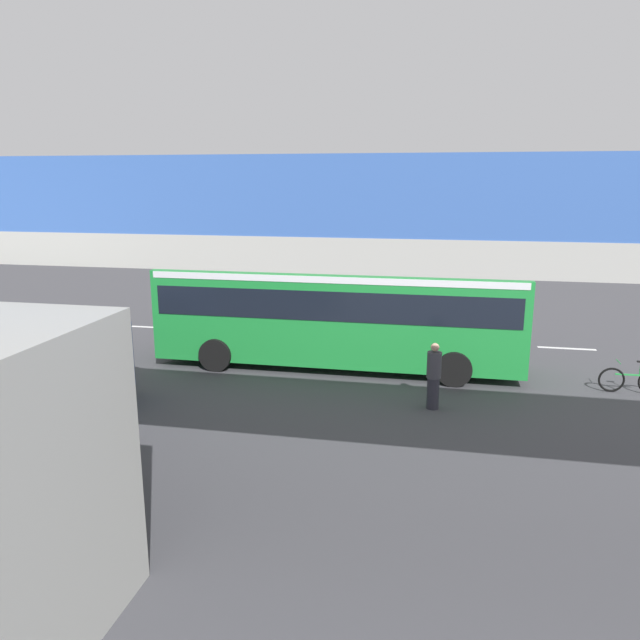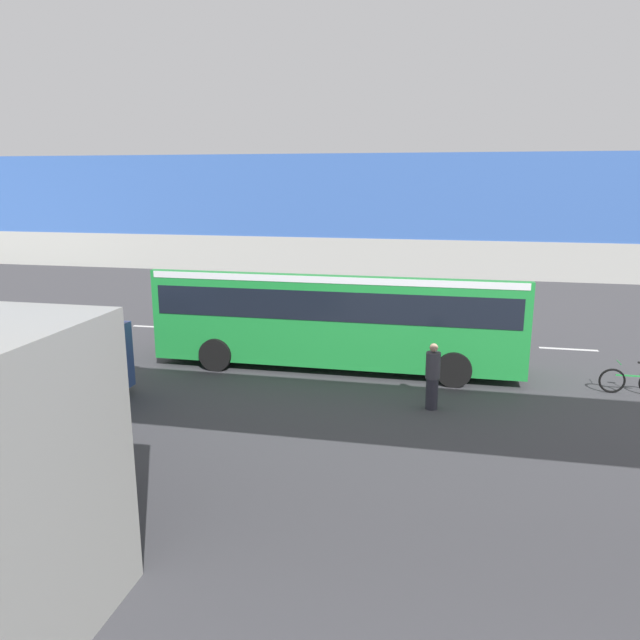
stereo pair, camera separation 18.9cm
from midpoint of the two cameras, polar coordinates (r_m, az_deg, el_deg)
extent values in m
plane|color=#424247|center=(20.74, 1.22, -3.37)|extent=(80.00, 80.00, 0.00)
cube|color=#1E8C38|center=(19.17, 1.40, 0.56)|extent=(11.50, 2.55, 2.86)
cube|color=black|center=(19.06, 1.41, 2.07)|extent=(11.04, 2.59, 0.90)
cube|color=white|center=(18.92, 1.42, 4.44)|extent=(11.27, 2.58, 0.20)
cube|color=black|center=(20.86, -14.40, 2.14)|extent=(0.04, 2.24, 1.20)
cylinder|color=black|center=(19.25, -10.16, -3.28)|extent=(1.04, 0.30, 1.04)
cylinder|color=black|center=(21.56, -7.70, -1.41)|extent=(1.04, 0.30, 1.04)
cylinder|color=black|center=(17.98, 12.32, -4.57)|extent=(1.04, 0.30, 1.04)
cylinder|color=black|center=(20.43, 12.24, -2.42)|extent=(1.04, 0.30, 1.04)
cube|color=#33478C|center=(18.32, -25.64, -3.30)|extent=(4.80, 1.95, 1.86)
cube|color=black|center=(18.23, -25.75, -2.22)|extent=(4.42, 1.98, 0.56)
cylinder|color=black|center=(20.22, -27.39, -4.32)|extent=(0.68, 0.22, 0.68)
cylinder|color=black|center=(16.90, -23.01, -7.15)|extent=(0.68, 0.22, 0.68)
cylinder|color=black|center=(18.44, -19.64, -5.19)|extent=(0.68, 0.22, 0.68)
torus|color=black|center=(19.00, 25.68, -5.14)|extent=(0.72, 0.06, 0.72)
cube|color=green|center=(19.09, 27.26, -4.66)|extent=(0.89, 0.04, 0.04)
cylinder|color=green|center=(19.09, 27.87, -4.10)|extent=(0.03, 0.03, 0.40)
cylinder|color=green|center=(18.88, 26.22, -3.56)|extent=(0.02, 0.44, 0.02)
cylinder|color=#2D2D38|center=(16.18, 10.34, -6.84)|extent=(0.32, 0.32, 0.85)
cylinder|color=#3F3F47|center=(15.94, 10.46, -4.22)|extent=(0.38, 0.38, 0.70)
sphere|color=tan|center=(15.80, 10.53, -2.56)|extent=(0.22, 0.22, 0.22)
cylinder|color=slate|center=(24.85, -13.50, 2.37)|extent=(0.08, 0.08, 2.80)
cube|color=yellow|center=(24.67, -13.63, 4.88)|extent=(0.04, 0.60, 0.60)
cube|color=silver|center=(23.27, 22.17, -2.51)|extent=(2.00, 0.20, 0.01)
cube|color=silver|center=(22.84, 12.28, -2.11)|extent=(2.00, 0.20, 0.01)
cube|color=silver|center=(23.09, 2.31, -1.64)|extent=(2.00, 0.20, 0.01)
cube|color=silver|center=(24.03, -7.15, -1.14)|extent=(2.00, 0.20, 0.01)
cube|color=silver|center=(25.56, -15.69, -0.67)|extent=(2.00, 0.20, 0.01)
cube|color=#9E9E99|center=(9.98, -9.21, 7.18)|extent=(25.95, 2.60, 0.50)
cube|color=#3359A5|center=(11.10, -7.08, 11.98)|extent=(25.95, 0.08, 1.10)
cube|color=#3359A5|center=(8.77, -12.31, 11.49)|extent=(25.95, 0.08, 1.10)
camera|label=1|loc=(0.09, -90.29, -0.07)|focal=33.70mm
camera|label=2|loc=(0.09, 89.71, 0.07)|focal=33.70mm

